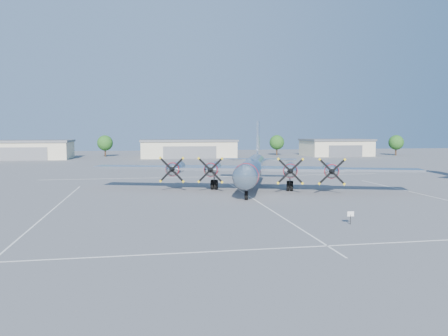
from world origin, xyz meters
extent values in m
plane|color=#59595C|center=(0.00, 0.00, 0.00)|extent=(260.00, 260.00, 0.00)
cube|color=silver|center=(-22.00, -5.00, 0.01)|extent=(0.15, 40.00, 0.01)
cube|color=silver|center=(0.00, -5.00, 0.01)|extent=(0.15, 40.00, 0.01)
cube|color=silver|center=(22.00, -5.00, 0.01)|extent=(0.15, 40.00, 0.01)
cube|color=silver|center=(0.00, -22.00, 0.01)|extent=(60.00, 0.15, 0.01)
cube|color=silver|center=(0.00, 25.00, 0.01)|extent=(60.00, 0.15, 0.01)
cube|color=beige|center=(-45.00, 82.00, 2.40)|extent=(22.00, 14.00, 4.80)
cube|color=slate|center=(-45.00, 82.00, 5.10)|extent=(22.60, 14.60, 0.60)
cube|color=slate|center=(-45.00, 74.95, 1.80)|extent=(12.10, 0.20, 3.60)
cube|color=beige|center=(0.00, 82.00, 2.40)|extent=(28.00, 14.00, 4.80)
cube|color=slate|center=(0.00, 82.00, 5.10)|extent=(28.60, 14.60, 0.60)
cube|color=slate|center=(0.00, 74.95, 1.80)|extent=(15.40, 0.20, 3.60)
cube|color=beige|center=(48.00, 82.00, 2.40)|extent=(20.00, 14.00, 4.80)
cube|color=slate|center=(48.00, 82.00, 5.10)|extent=(20.60, 14.60, 0.60)
cube|color=slate|center=(48.00, 74.95, 1.80)|extent=(11.00, 0.20, 3.60)
cylinder|color=#382619|center=(-25.00, 90.00, 1.40)|extent=(0.50, 0.50, 2.80)
sphere|color=#174C15|center=(-25.00, 90.00, 4.24)|extent=(4.80, 4.80, 4.80)
cylinder|color=#382619|center=(30.00, 88.00, 1.40)|extent=(0.50, 0.50, 2.80)
sphere|color=#174C15|center=(30.00, 88.00, 4.24)|extent=(4.80, 4.80, 4.80)
cylinder|color=#382619|center=(68.00, 80.00, 1.40)|extent=(0.50, 0.50, 2.80)
sphere|color=#174C15|center=(68.00, 80.00, 4.24)|extent=(4.80, 4.80, 4.80)
cylinder|color=black|center=(4.85, -15.68, 0.43)|extent=(0.07, 0.07, 0.87)
cube|color=white|center=(4.85, -15.68, 0.92)|extent=(0.60, 0.06, 0.43)
camera|label=1|loc=(-12.48, -50.34, 8.10)|focal=35.00mm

